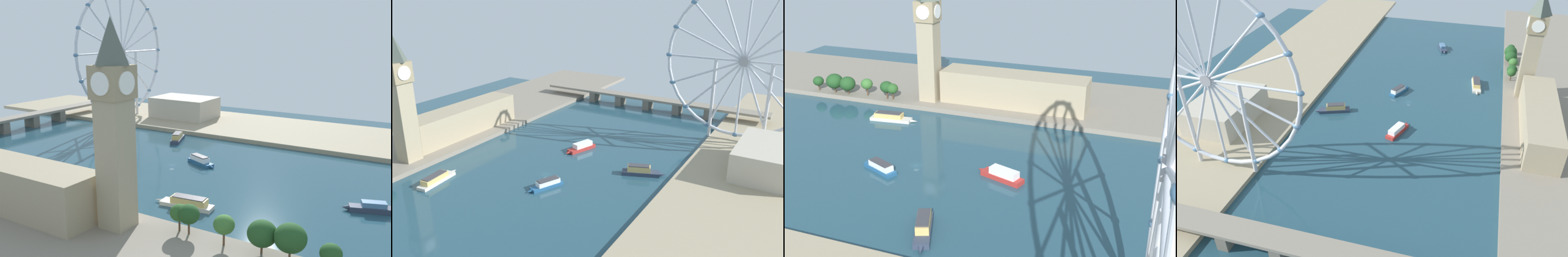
{
  "view_description": "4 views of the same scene",
  "coord_description": "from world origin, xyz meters",
  "views": [
    {
      "loc": [
        -207.04,
        -141.47,
        79.74
      ],
      "look_at": [
        15.0,
        -7.86,
        20.8
      ],
      "focal_mm": 39.72,
      "sensor_mm": 36.0,
      "label": 1
    },
    {
      "loc": [
        140.82,
        -186.74,
        113.0
      ],
      "look_at": [
        4.04,
        44.82,
        17.09
      ],
      "focal_mm": 38.08,
      "sensor_mm": 36.0,
      "label": 2
    },
    {
      "loc": [
        199.64,
        107.54,
        113.49
      ],
      "look_at": [
        -23.89,
        25.28,
        14.26
      ],
      "focal_mm": 46.32,
      "sensor_mm": 36.0,
      "label": 3
    },
    {
      "loc": [
        -48.58,
        273.32,
        156.76
      ],
      "look_at": [
        8.64,
        73.41,
        20.04
      ],
      "focal_mm": 36.96,
      "sensor_mm": 36.0,
      "label": 4
    }
  ],
  "objects": [
    {
      "name": "tour_boat_0",
      "position": [
        51.12,
        29.28,
        2.58
      ],
      "size": [
        26.55,
        14.21,
        6.37
      ],
      "rotation": [
        0.0,
        0.0,
        0.37
      ],
      "color": "#2D384C",
      "rests_on": "ground_plane"
    },
    {
      "name": "ferris_wheel",
      "position": [
        89.16,
        112.4,
        60.46
      ],
      "size": [
        112.82,
        3.2,
        113.66
      ],
      "color": "silver",
      "rests_on": "riverbank_right"
    },
    {
      "name": "riverbank_left",
      "position": [
        -116.15,
        0.0,
        1.5
      ],
      "size": [
        90.0,
        520.0,
        3.0
      ],
      "primitive_type": "cube",
      "color": "gray",
      "rests_on": "ground_plane"
    },
    {
      "name": "riverbank_right",
      "position": [
        116.15,
        0.0,
        1.5
      ],
      "size": [
        90.0,
        520.0,
        3.0
      ],
      "primitive_type": "cube",
      "color": "tan",
      "rests_on": "ground_plane"
    },
    {
      "name": "clock_tower",
      "position": [
        -85.28,
        -32.08,
        45.65
      ],
      "size": [
        14.14,
        14.14,
        81.89
      ],
      "color": "tan",
      "rests_on": "riverbank_left"
    },
    {
      "name": "tour_boat_3",
      "position": [
        11.08,
        -13.75,
        2.18
      ],
      "size": [
        12.87,
        22.59,
        5.15
      ],
      "rotation": [
        0.0,
        0.0,
        4.31
      ],
      "color": "#235684",
      "rests_on": "ground_plane"
    },
    {
      "name": "tour_boat_4",
      "position": [
        -49.26,
        -42.01,
        2.21
      ],
      "size": [
        9.28,
        29.93,
        5.25
      ],
      "rotation": [
        0.0,
        0.0,
        1.68
      ],
      "color": "beige",
      "rests_on": "ground_plane"
    },
    {
      "name": "ground_plane",
      "position": [
        0.0,
        0.0,
        0.0
      ],
      "size": [
        402.3,
        402.3,
        0.0
      ],
      "primitive_type": "plane",
      "color": "#234756"
    },
    {
      "name": "riverside_hall",
      "position": [
        118.59,
        66.2,
        11.93
      ],
      "size": [
        36.79,
        54.4,
        17.87
      ],
      "primitive_type": "cube",
      "color": "#BCB29E",
      "rests_on": "riverbank_right"
    },
    {
      "name": "tour_boat_1",
      "position": [
        -1.09,
        44.7,
        2.36
      ],
      "size": [
        12.47,
        25.08,
        5.62
      ],
      "rotation": [
        0.0,
        0.0,
        4.39
      ],
      "color": "#B22D28",
      "rests_on": "ground_plane"
    },
    {
      "name": "river_bridge",
      "position": [
        0.0,
        162.11,
        8.15
      ],
      "size": [
        214.3,
        13.69,
        11.21
      ],
      "color": "gray",
      "rests_on": "ground_plane"
    },
    {
      "name": "tour_boat_2",
      "position": [
        -11.14,
        -115.47,
        1.95
      ],
      "size": [
        11.5,
        22.52,
        4.86
      ],
      "rotation": [
        0.0,
        0.0,
        1.9
      ],
      "color": "#2D384C",
      "rests_on": "ground_plane"
    },
    {
      "name": "parliament_block",
      "position": [
        -93.68,
        22.58,
        13.36
      ],
      "size": [
        22.0,
        93.33,
        20.72
      ],
      "primitive_type": "cube",
      "color": "tan",
      "rests_on": "riverbank_left"
    },
    {
      "name": "tree_row_embankment",
      "position": [
        -76.18,
        -86.18,
        10.77
      ],
      "size": [
        11.89,
        65.55,
        13.29
      ],
      "color": "#513823",
      "rests_on": "riverbank_left"
    }
  ]
}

